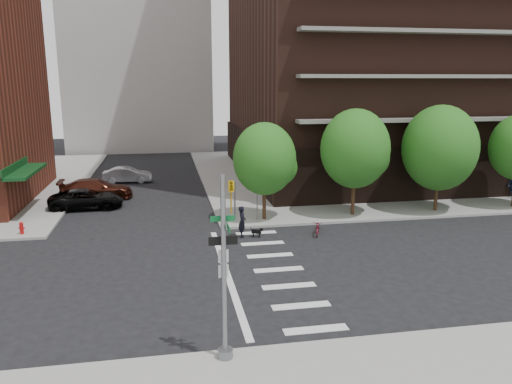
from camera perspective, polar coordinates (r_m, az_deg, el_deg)
The scene contains 15 objects.
ground at distance 23.75m, azimuth -4.55°, elevation -9.32°, with size 120.00×120.00×0.00m, color black.
sidewalk_ne at distance 51.52m, azimuth 15.82°, elevation 2.32°, with size 39.00×33.00×0.15m, color gray.
crosswalk at distance 24.05m, azimuth 0.75°, elevation -8.98°, with size 3.85×13.00×0.01m.
tree_a at distance 31.42m, azimuth 0.97°, elevation 3.80°, with size 4.00×4.00×5.90m.
tree_b at distance 33.05m, azimuth 11.26°, elevation 4.88°, with size 4.50×4.50×6.65m.
tree_c at distance 35.71m, azimuth 20.27°, elevation 4.74°, with size 5.00×5.00×6.80m.
traffic_signal at distance 15.78m, azimuth -3.55°, elevation -10.37°, with size 0.90×0.75×6.00m.
pedestrian_signal at distance 30.99m, azimuth -1.89°, elevation -0.45°, with size 2.18×0.67×2.60m.
fire_hydrant at distance 31.98m, azimuth -25.23°, elevation -3.68°, with size 0.24×0.24×0.73m.
parked_car_black at distance 37.07m, azimuth -18.80°, elevation -0.78°, with size 5.06×2.33×1.41m, color black.
parked_car_maroon at distance 39.92m, azimuth -17.82°, elevation 0.34°, with size 5.42×2.20×1.57m, color #411910.
parked_car_silver at distance 45.67m, azimuth -14.49°, elevation 1.92°, with size 4.24×1.48×1.40m, color #A6A9AE.
scooter at distance 29.54m, azimuth 7.07°, elevation -4.05°, with size 0.58×1.65×0.87m, color maroon.
dog_walker at distance 28.75m, azimuth -1.58°, elevation -3.42°, with size 0.44×0.67×1.84m, color black.
dog at distance 28.85m, azimuth 0.12°, elevation -4.54°, with size 0.66×0.38×0.55m.
Camera 1 is at (-2.16, -21.93, 8.85)m, focal length 35.00 mm.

